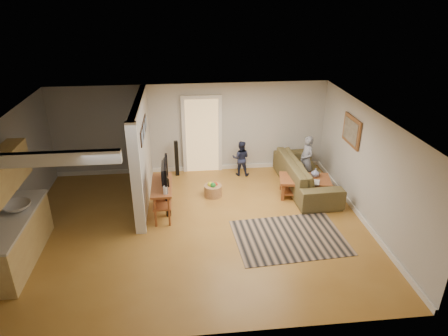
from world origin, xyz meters
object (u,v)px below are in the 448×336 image
Objects in this scene: speaker_left at (167,198)px; toddler at (241,174)px; speaker_right at (177,158)px; toy_basket at (213,190)px; tv_console at (162,187)px; child at (304,182)px; coffee_table at (305,182)px; sofa at (305,187)px.

speaker_left is 0.96× the size of toddler.
toy_basket is at bearing -62.30° from speaker_right.
child is (3.74, 1.28, -0.69)m from tv_console.
coffee_table is 1.42× the size of speaker_left.
sofa is 2.64× the size of speaker_right.
speaker_right is 2.28× the size of toy_basket.
toddler is at bearing 56.53° from sofa.
sofa is 1.84m from toddler.
tv_console is 1.20× the size of speaker_right.
child is 1.31× the size of toddler.
coffee_table is at bearing 159.40° from sofa.
coffee_table is at bearing 149.22° from toddler.
coffee_table reaches higher than child.
tv_console is 0.26m from speaker_left.
coffee_table is 0.88m from child.
child is at bearing -19.60° from speaker_right.
speaker_right reaches higher than toddler.
child is at bearing -0.49° from speaker_left.
child is at bearing -17.67° from sofa.
tv_console is (-3.50, -0.52, 0.31)m from coffee_table.
toddler reaches higher than toy_basket.
toy_basket is at bearing 31.30° from tv_console.
toy_basket is 0.34× the size of child.
child is (0.09, 0.33, 0.00)m from sofa.
toy_basket is 1.45m from toddler.
toddler is (-1.57, 0.95, 0.00)m from sofa.
speaker_right is (-3.20, 1.54, 0.13)m from coffee_table.
toddler is at bearing 52.88° from toy_basket.
coffee_table is at bearing 7.82° from tv_console.
coffee_table is at bearing -5.71° from toy_basket.
tv_console is at bearing -171.55° from coffee_table.
coffee_table reaches higher than toy_basket.
sofa is 2.68× the size of toddler.
child is 1.78m from toddler.
tv_console is at bearing -105.22° from speaker_right.
tv_console reaches higher than child.
speaker_right is 1.85m from toddler.
sofa is 2.80× the size of speaker_left.
tv_console is (-3.64, -0.95, 0.69)m from sofa.
speaker_left is 2.15× the size of toy_basket.
coffee_table is 1.12× the size of tv_console.
coffee_table is 1.36× the size of toddler.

